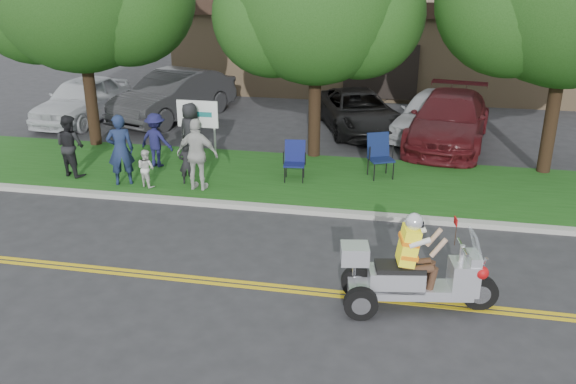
% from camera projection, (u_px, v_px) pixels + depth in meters
% --- Properties ---
extents(ground, '(120.00, 120.00, 0.00)m').
position_uv_depth(ground, '(231.00, 270.00, 11.90)').
color(ground, '#28282B').
rests_on(ground, ground).
extents(centerline_near, '(60.00, 0.10, 0.01)m').
position_uv_depth(centerline_near, '(222.00, 284.00, 11.37)').
color(centerline_near, gold).
rests_on(centerline_near, ground).
extents(centerline_far, '(60.00, 0.10, 0.01)m').
position_uv_depth(centerline_far, '(225.00, 280.00, 11.51)').
color(centerline_far, gold).
rests_on(centerline_far, ground).
extents(curb, '(60.00, 0.25, 0.12)m').
position_uv_depth(curb, '(266.00, 208.00, 14.66)').
color(curb, '#A8A89E').
rests_on(curb, ground).
extents(grass_verge, '(60.00, 4.00, 0.10)m').
position_uv_depth(grass_verge, '(284.00, 178.00, 16.63)').
color(grass_verge, '#1B4B14').
rests_on(grass_verge, ground).
extents(commercial_building, '(18.00, 8.20, 4.00)m').
position_uv_depth(commercial_building, '(386.00, 41.00, 28.13)').
color(commercial_building, '#9E7F5B').
rests_on(commercial_building, ground).
extents(tree_mid, '(5.88, 4.80, 7.05)m').
position_uv_depth(tree_mid, '(318.00, 5.00, 16.78)').
color(tree_mid, '#332114').
rests_on(tree_mid, ground).
extents(business_sign, '(1.25, 0.06, 1.75)m').
position_uv_depth(business_sign, '(198.00, 117.00, 17.99)').
color(business_sign, silver).
rests_on(business_sign, ground).
extents(trike_scooter, '(2.74, 1.08, 1.79)m').
position_uv_depth(trike_scooter, '(412.00, 276.00, 10.41)').
color(trike_scooter, black).
rests_on(trike_scooter, ground).
extents(lawn_chair_a, '(0.61, 0.63, 1.04)m').
position_uv_depth(lawn_chair_a, '(295.00, 158.00, 16.20)').
color(lawn_chair_a, black).
rests_on(lawn_chair_a, grass_verge).
extents(lawn_chair_b, '(0.82, 0.84, 1.17)m').
position_uv_depth(lawn_chair_b, '(379.00, 152.00, 16.41)').
color(lawn_chair_b, black).
rests_on(lawn_chair_b, grass_verge).
extents(spectator_adult_left, '(0.81, 0.70, 1.87)m').
position_uv_depth(spectator_adult_left, '(120.00, 150.00, 15.72)').
color(spectator_adult_left, '#192647').
rests_on(spectator_adult_left, grass_verge).
extents(spectator_adult_mid, '(0.98, 0.87, 1.68)m').
position_uv_depth(spectator_adult_mid, '(70.00, 146.00, 16.39)').
color(spectator_adult_mid, black).
rests_on(spectator_adult_mid, grass_verge).
extents(spectator_adult_right, '(1.10, 0.50, 1.85)m').
position_uv_depth(spectator_adult_right, '(198.00, 155.00, 15.37)').
color(spectator_adult_right, beige).
rests_on(spectator_adult_right, grass_verge).
extents(spectator_chair_a, '(1.08, 0.75, 1.54)m').
position_uv_depth(spectator_chair_a, '(156.00, 140.00, 17.12)').
color(spectator_chair_a, '#191946').
rests_on(spectator_chair_a, grass_verge).
extents(spectator_chair_b, '(0.94, 0.76, 1.67)m').
position_uv_depth(spectator_chair_b, '(191.00, 131.00, 17.72)').
color(spectator_chair_b, black).
rests_on(spectator_chair_b, grass_verge).
extents(child_left, '(0.46, 0.37, 1.10)m').
position_uv_depth(child_left, '(187.00, 163.00, 15.90)').
color(child_left, black).
rests_on(child_left, grass_verge).
extents(child_right, '(0.60, 0.54, 1.00)m').
position_uv_depth(child_right, '(146.00, 168.00, 15.70)').
color(child_right, silver).
rests_on(child_right, grass_verge).
extents(parked_car_far_left, '(2.13, 4.81, 1.61)m').
position_uv_depth(parked_car_far_left, '(82.00, 99.00, 22.19)').
color(parked_car_far_left, silver).
rests_on(parked_car_far_left, ground).
extents(parked_car_left, '(3.52, 5.68, 1.77)m').
position_uv_depth(parked_car_left, '(174.00, 96.00, 22.43)').
color(parked_car_left, '#2A2A2D').
rests_on(parked_car_left, ground).
extents(parked_car_mid, '(3.84, 5.39, 1.36)m').
position_uv_depth(parked_car_mid, '(358.00, 111.00, 21.05)').
color(parked_car_mid, black).
rests_on(parked_car_mid, ground).
extents(parked_car_right, '(3.15, 5.90, 1.63)m').
position_uv_depth(parked_car_right, '(449.00, 120.00, 19.42)').
color(parked_car_right, '#4B1116').
rests_on(parked_car_right, ground).
extents(parked_car_far_right, '(3.14, 4.94, 1.57)m').
position_uv_depth(parked_car_far_right, '(432.00, 114.00, 20.30)').
color(parked_car_far_right, '#B5B8BD').
rests_on(parked_car_far_right, ground).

